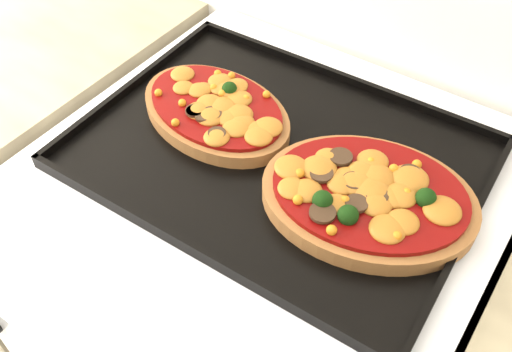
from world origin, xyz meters
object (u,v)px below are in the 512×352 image
Objects in this scene: baking_tray at (278,152)px; pizza_right at (369,195)px; pizza_left at (216,109)px; stove at (262,340)px.

baking_tray is 1.98× the size of pizza_right.
pizza_right is (0.14, -0.01, 0.02)m from baking_tray.
pizza_left is (-0.11, 0.01, 0.02)m from baking_tray.
stove is at bearing -86.38° from baking_tray.
baking_tray is at bearing -4.14° from pizza_left.
pizza_right reaches higher than pizza_left.
pizza_right reaches higher than baking_tray.
baking_tray is 0.14m from pizza_right.
stove is 0.50m from pizza_left.
pizza_right is at bearing -5.03° from pizza_left.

